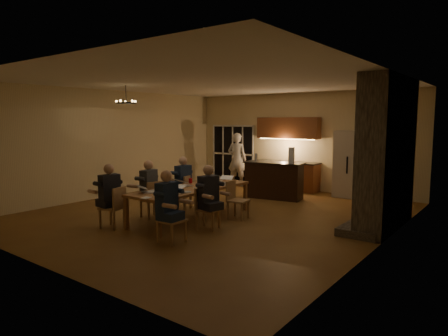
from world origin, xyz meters
TOP-DOWN VIEW (x-y plane):
  - floor at (0.00, 0.00)m, footprint 9.00×9.00m
  - back_wall at (0.00, 4.52)m, footprint 8.00×0.04m
  - left_wall at (-4.02, 0.00)m, footprint 0.04×9.00m
  - right_wall at (4.02, 0.00)m, footprint 0.04×9.00m
  - ceiling at (0.00, 0.00)m, footprint 8.00×9.00m
  - french_doors at (-2.70, 4.47)m, footprint 1.86×0.08m
  - fireplace at (3.70, 1.20)m, footprint 0.58×2.50m
  - kitchenette at (-0.30, 4.20)m, footprint 2.24×0.68m
  - refrigerator at (1.90, 4.15)m, footprint 0.90×0.68m
  - dining_table at (-0.11, -0.77)m, footprint 1.10×3.15m
  - bar_island at (0.16, 2.57)m, footprint 1.82×0.95m
  - chair_left_near at (-0.97, -2.36)m, footprint 0.54×0.54m
  - chair_left_mid at (-0.95, -1.25)m, footprint 0.52×0.52m
  - chair_left_far at (-1.01, -0.16)m, footprint 0.55×0.55m
  - chair_right_near at (0.82, -2.36)m, footprint 0.44×0.44m
  - chair_right_mid at (0.77, -1.22)m, footprint 0.55×0.55m
  - chair_right_far at (0.76, -0.10)m, footprint 0.50×0.50m
  - person_left_near at (-1.01, -2.38)m, footprint 0.65×0.65m
  - person_right_near at (0.74, -2.41)m, footprint 0.63×0.63m
  - person_left_mid at (-0.96, -1.31)m, footprint 0.70×0.70m
  - person_right_mid at (0.79, -1.24)m, footprint 0.71×0.71m
  - person_left_far at (-0.94, -0.15)m, footprint 0.61×0.61m
  - standing_person at (-2.02, 3.77)m, footprint 0.77×0.60m
  - chandelier at (-2.31, -0.81)m, footprint 0.53×0.53m
  - laptop_a at (-0.40, -1.86)m, footprint 0.42×0.41m
  - laptop_b at (0.14, -1.56)m, footprint 0.34×0.31m
  - laptop_c at (-0.37, -0.69)m, footprint 0.37×0.34m
  - laptop_d at (0.19, -0.77)m, footprint 0.35×0.32m
  - laptop_e at (-0.28, 0.38)m, footprint 0.39×0.37m
  - laptop_f at (0.13, 0.23)m, footprint 0.40×0.37m
  - mug_front at (-0.19, -1.30)m, footprint 0.09×0.09m
  - mug_mid at (-0.06, -0.29)m, footprint 0.08×0.08m
  - mug_back at (-0.47, -0.02)m, footprint 0.07×0.07m
  - redcup_near at (0.21, -2.05)m, footprint 0.10×0.10m
  - redcup_mid at (-0.55, -0.31)m, footprint 0.09×0.09m
  - can_silver at (-0.01, -1.43)m, footprint 0.06×0.06m
  - can_cola at (-0.21, 0.64)m, footprint 0.07×0.07m
  - plate_near at (0.24, -1.33)m, footprint 0.23×0.23m
  - plate_left at (-0.39, -1.67)m, footprint 0.27×0.27m
  - plate_far at (0.29, -0.01)m, footprint 0.23×0.23m
  - notepad at (0.03, -2.29)m, footprint 0.19×0.23m
  - bar_bottle at (-0.37, 2.42)m, footprint 0.08×0.08m
  - bar_blender at (0.71, 2.60)m, footprint 0.18×0.18m

SIDE VIEW (x-z plane):
  - floor at x=0.00m, z-range 0.00..0.00m
  - dining_table at x=-0.11m, z-range 0.00..0.75m
  - chair_left_near at x=-0.97m, z-range 0.00..0.89m
  - chair_left_mid at x=-0.95m, z-range 0.00..0.89m
  - chair_left_far at x=-1.01m, z-range 0.00..0.89m
  - chair_right_near at x=0.82m, z-range 0.00..0.89m
  - chair_right_mid at x=0.77m, z-range 0.00..0.89m
  - chair_right_far at x=0.76m, z-range 0.00..0.89m
  - bar_island at x=0.16m, z-range 0.00..1.08m
  - person_left_near at x=-1.01m, z-range 0.00..1.38m
  - person_right_near at x=0.74m, z-range 0.00..1.38m
  - person_left_mid at x=-0.96m, z-range 0.00..1.38m
  - person_right_mid at x=0.79m, z-range 0.00..1.38m
  - person_left_far at x=-0.94m, z-range 0.00..1.38m
  - notepad at x=0.03m, z-range 0.75..0.76m
  - plate_near at x=0.24m, z-range 0.75..0.77m
  - plate_left at x=-0.39m, z-range 0.75..0.77m
  - plate_far at x=0.29m, z-range 0.75..0.77m
  - mug_front at x=-0.19m, z-range 0.75..0.85m
  - mug_mid at x=-0.06m, z-range 0.75..0.85m
  - mug_back at x=-0.47m, z-range 0.75..0.85m
  - redcup_near at x=0.21m, z-range 0.75..0.87m
  - redcup_mid at x=-0.55m, z-range 0.75..0.87m
  - can_silver at x=-0.01m, z-range 0.75..0.87m
  - can_cola at x=-0.21m, z-range 0.75..0.87m
  - laptop_a at x=-0.40m, z-range 0.75..0.98m
  - laptop_b at x=0.14m, z-range 0.75..0.98m
  - laptop_c at x=-0.37m, z-range 0.75..0.98m
  - laptop_d at x=0.19m, z-range 0.75..0.98m
  - laptop_e at x=-0.28m, z-range 0.75..0.98m
  - laptop_f at x=0.13m, z-range 0.75..0.98m
  - standing_person at x=-2.02m, z-range 0.00..1.87m
  - refrigerator at x=1.90m, z-range 0.00..2.00m
  - french_doors at x=-2.70m, z-range 0.00..2.10m
  - kitchenette at x=-0.30m, z-range 0.00..2.40m
  - bar_bottle at x=-0.37m, z-range 1.08..1.32m
  - bar_blender at x=0.71m, z-range 1.08..1.54m
  - back_wall at x=0.00m, z-range 0.00..3.20m
  - left_wall at x=-4.02m, z-range 0.00..3.20m
  - right_wall at x=4.02m, z-range 0.00..3.20m
  - fireplace at x=3.70m, z-range 0.00..3.20m
  - chandelier at x=-2.31m, z-range 2.73..2.77m
  - ceiling at x=0.00m, z-range 3.20..3.24m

